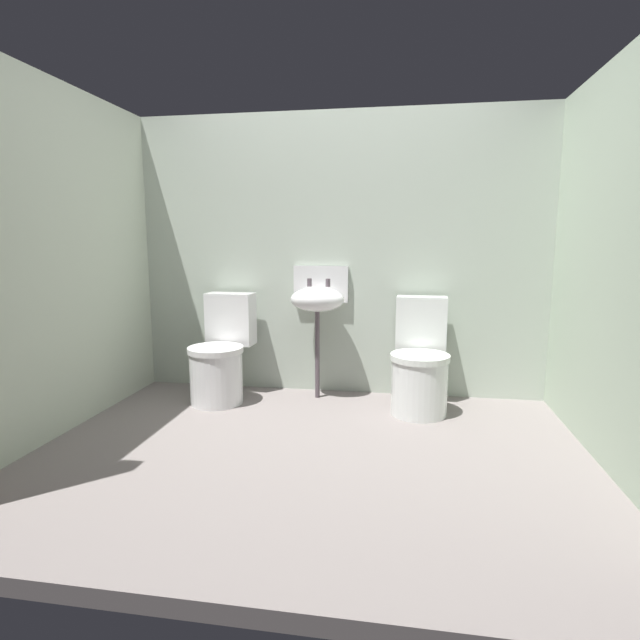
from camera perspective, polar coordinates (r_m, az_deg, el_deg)
The scene contains 7 objects.
ground_plane at distance 3.02m, azimuth -0.88°, elevation -14.86°, with size 3.51×2.61×0.08m, color slate.
wall_back at distance 3.90m, azimuth 2.12°, elevation 7.32°, with size 3.51×0.10×2.13m, color #B1BEAD.
wall_left at distance 3.51m, azimuth -27.49°, elevation 6.12°, with size 0.10×2.41×2.13m, color #B7C3AC.
wall_right at distance 3.03m, azimuth 31.06°, elevation 5.53°, with size 0.10×2.41×2.13m, color #AFC2A9.
toilet_left at distance 3.81m, azimuth -11.20°, elevation -4.19°, with size 0.42×0.61×0.78m.
toilet_right at distance 3.57m, azimuth 11.27°, elevation -5.07°, with size 0.42×0.60×0.78m.
sink at distance 3.73m, azimuth -0.24°, elevation 2.47°, with size 0.42×0.35×0.99m.
Camera 1 is at (0.49, -2.71, 1.18)m, focal length 28.17 mm.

